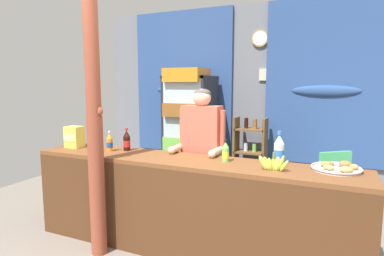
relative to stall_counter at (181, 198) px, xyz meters
name	(u,v)px	position (x,y,z in m)	size (l,w,h in m)	color
ground_plane	(214,228)	(0.08, 0.69, -0.58)	(7.29, 7.29, 0.00)	slate
back_wall_curtained	(252,96)	(0.06, 2.42, 0.89)	(5.17, 0.22, 2.86)	slate
stall_counter	(181,198)	(0.00, 0.00, 0.00)	(3.28, 0.56, 0.93)	brown
timber_post	(94,122)	(-0.76, -0.29, 0.72)	(0.17, 0.15, 2.71)	brown
drink_fridge	(190,124)	(-0.78, 1.88, 0.46)	(0.69, 0.71, 1.89)	#232328
bottle_shelf_rack	(250,154)	(0.14, 2.07, 0.03)	(0.48, 0.28, 1.16)	brown
plastic_lawn_chair	(327,179)	(1.24, 1.57, -0.08)	(0.62, 0.62, 0.86)	#4CC675
shopkeeper	(202,144)	(-0.01, 0.54, 0.43)	(0.53, 0.42, 1.60)	#28282D
soda_bottle_water	(279,151)	(0.85, 0.26, 0.48)	(0.09, 0.09, 0.31)	silver
soda_bottle_orange_soda	(110,143)	(-0.92, 0.12, 0.45)	(0.07, 0.07, 0.22)	orange
soda_bottle_lime_soda	(226,152)	(0.38, 0.18, 0.44)	(0.07, 0.07, 0.21)	#75C64C
soda_bottle_cola	(127,141)	(-0.77, 0.22, 0.46)	(0.08, 0.08, 0.25)	black
snack_box_instant_noodle	(74,137)	(-1.42, 0.13, 0.48)	(0.19, 0.15, 0.24)	#EAD14C
pastry_tray	(337,168)	(1.33, 0.26, 0.38)	(0.41, 0.41, 0.07)	#BCBCC1
banana_bunch	(273,164)	(0.84, 0.04, 0.41)	(0.27, 0.06, 0.16)	#B7C647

